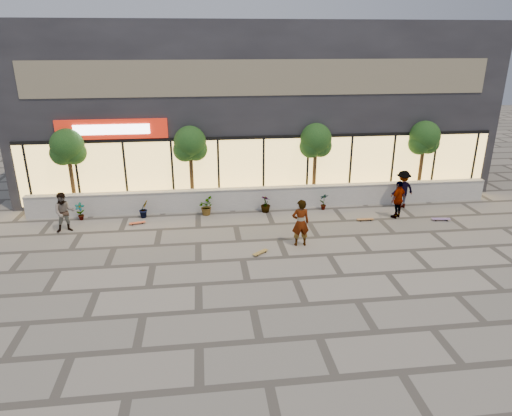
{
  "coord_description": "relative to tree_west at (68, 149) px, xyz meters",
  "views": [
    {
      "loc": [
        -2.98,
        -13.45,
        7.63
      ],
      "look_at": [
        -0.91,
        3.54,
        1.3
      ],
      "focal_mm": 32.0,
      "sensor_mm": 36.0,
      "label": 1
    }
  ],
  "objects": [
    {
      "name": "shrub_d",
      "position": [
        8.9,
        -1.25,
        -2.58
      ],
      "size": [
        0.64,
        0.64,
        0.81
      ],
      "primitive_type": "imported",
      "rotation": [
        0.0,
        0.0,
        2.46
      ],
      "color": "#113715",
      "rests_on": "ground"
    },
    {
      "name": "skateboard_right_far",
      "position": [
        16.57,
        -3.3,
        -2.9
      ],
      "size": [
        0.83,
        0.32,
        0.1
      ],
      "rotation": [
        0.0,
        0.0,
        -0.14
      ],
      "color": "#73559B",
      "rests_on": "ground"
    },
    {
      "name": "tree_east",
      "position": [
        17.0,
        0.0,
        0.0
      ],
      "size": [
        1.6,
        1.5,
        3.92
      ],
      "color": "#4A311A",
      "rests_on": "ground"
    },
    {
      "name": "shrub_a",
      "position": [
        0.5,
        -1.25,
        -2.58
      ],
      "size": [
        0.43,
        0.29,
        0.81
      ],
      "primitive_type": "imported",
      "color": "#113715",
      "rests_on": "ground"
    },
    {
      "name": "shrub_c",
      "position": [
        6.1,
        -1.25,
        -2.58
      ],
      "size": [
        0.68,
        0.77,
        0.81
      ],
      "primitive_type": "imported",
      "rotation": [
        0.0,
        0.0,
        1.64
      ],
      "color": "#113715",
      "rests_on": "ground"
    },
    {
      "name": "shrub_e",
      "position": [
        11.7,
        -1.25,
        -2.58
      ],
      "size": [
        0.46,
        0.35,
        0.81
      ],
      "primitive_type": "imported",
      "rotation": [
        0.0,
        0.0,
        3.28
      ],
      "color": "#113715",
      "rests_on": "ground"
    },
    {
      "name": "skateboard_left",
      "position": [
        3.08,
        -2.08,
        -2.91
      ],
      "size": [
        0.73,
        0.35,
        0.09
      ],
      "rotation": [
        0.0,
        0.0,
        0.25
      ],
      "color": "#E1502A",
      "rests_on": "ground"
    },
    {
      "name": "skateboard_center",
      "position": [
        8.07,
        -5.69,
        -2.91
      ],
      "size": [
        0.67,
        0.6,
        0.09
      ],
      "rotation": [
        0.0,
        0.0,
        0.69
      ],
      "color": "olive",
      "rests_on": "ground"
    },
    {
      "name": "skater_right_far",
      "position": [
        15.5,
        -1.4,
        -2.07
      ],
      "size": [
        1.3,
        0.93,
        1.83
      ],
      "primitive_type": "imported",
      "rotation": [
        0.0,
        0.0,
        3.37
      ],
      "color": "maroon",
      "rests_on": "ground"
    },
    {
      "name": "tree_west",
      "position": [
        0.0,
        0.0,
        0.0
      ],
      "size": [
        1.6,
        1.5,
        3.92
      ],
      "color": "#4A311A",
      "rests_on": "ground"
    },
    {
      "name": "ground",
      "position": [
        9.0,
        -7.7,
        -2.99
      ],
      "size": [
        80.0,
        80.0,
        0.0
      ],
      "primitive_type": "plane",
      "color": "gray",
      "rests_on": "ground"
    },
    {
      "name": "retail_building",
      "position": [
        9.0,
        4.79,
        1.26
      ],
      "size": [
        24.0,
        9.17,
        8.5
      ],
      "color": "black",
      "rests_on": "ground"
    },
    {
      "name": "skater_left",
      "position": [
        0.22,
        -2.53,
        -2.12
      ],
      "size": [
        0.97,
        0.83,
        1.72
      ],
      "primitive_type": "imported",
      "rotation": [
        0.0,
        0.0,
        0.24
      ],
      "color": "tan",
      "rests_on": "ground"
    },
    {
      "name": "skater_right_near",
      "position": [
        14.74,
        -2.68,
        -2.11
      ],
      "size": [
        1.08,
        0.93,
        1.75
      ],
      "primitive_type": "imported",
      "rotation": [
        0.0,
        0.0,
        3.74
      ],
      "color": "silver",
      "rests_on": "ground"
    },
    {
      "name": "tree_midwest",
      "position": [
        5.5,
        0.0,
        0.0
      ],
      "size": [
        1.6,
        1.5,
        3.92
      ],
      "color": "#4A311A",
      "rests_on": "ground"
    },
    {
      "name": "planter_wall",
      "position": [
        9.0,
        -0.7,
        -2.46
      ],
      "size": [
        22.0,
        0.42,
        1.04
      ],
      "color": "silver",
      "rests_on": "ground"
    },
    {
      "name": "shrub_b",
      "position": [
        3.3,
        -1.25,
        -2.58
      ],
      "size": [
        0.57,
        0.57,
        0.81
      ],
      "primitive_type": "imported",
      "rotation": [
        0.0,
        0.0,
        0.82
      ],
      "color": "#113715",
      "rests_on": "ground"
    },
    {
      "name": "tree_mideast",
      "position": [
        11.5,
        0.0,
        0.0
      ],
      "size": [
        1.6,
        1.5,
        3.92
      ],
      "color": "#4A311A",
      "rests_on": "ground"
    },
    {
      "name": "skateboard_right_near",
      "position": [
        13.18,
        -2.9,
        -2.91
      ],
      "size": [
        0.76,
        0.2,
        0.09
      ],
      "rotation": [
        0.0,
        0.0,
        0.0
      ],
      "color": "#986131",
      "rests_on": "ground"
    },
    {
      "name": "skater_center",
      "position": [
        9.72,
        -5.07,
        -2.04
      ],
      "size": [
        0.7,
        0.47,
        1.9
      ],
      "primitive_type": "imported",
      "rotation": [
        0.0,
        0.0,
        3.17
      ],
      "color": "white",
      "rests_on": "ground"
    }
  ]
}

